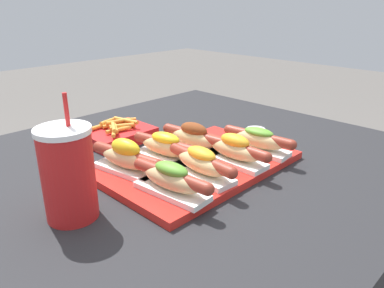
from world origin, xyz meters
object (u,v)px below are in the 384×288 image
(hot_dog_2, at_px, (235,150))
(hot_dog_4, at_px, (126,157))
(hot_dog_6, at_px, (194,138))
(hot_dog_1, at_px, (201,163))
(hot_dog_3, at_px, (258,140))
(sauce_bowl, at_px, (256,132))
(fries_basket, at_px, (118,134))
(hot_dog_0, at_px, (172,179))
(hot_dog_5, at_px, (167,147))
(drink_cup, at_px, (68,174))
(serving_tray, at_px, (198,165))

(hot_dog_2, height_order, hot_dog_4, hot_dog_4)
(hot_dog_2, xyz_separation_m, hot_dog_6, (-0.01, 0.13, 0.00))
(hot_dog_1, distance_m, hot_dog_3, 0.21)
(hot_dog_4, xyz_separation_m, hot_dog_6, (0.20, -0.02, -0.00))
(hot_dog_1, xyz_separation_m, sauce_bowl, (0.34, 0.10, -0.04))
(hot_dog_1, bearing_deg, fries_basket, 85.20)
(hot_dog_0, bearing_deg, fries_basket, 70.83)
(hot_dog_5, distance_m, fries_basket, 0.24)
(hot_dog_3, relative_size, sauce_bowl, 3.59)
(hot_dog_0, relative_size, drink_cup, 0.87)
(serving_tray, height_order, sauce_bowl, sauce_bowl)
(serving_tray, bearing_deg, hot_dog_2, -50.55)
(sauce_bowl, bearing_deg, hot_dog_0, -166.33)
(hot_dog_2, relative_size, drink_cup, 0.87)
(fries_basket, bearing_deg, serving_tray, -85.21)
(hot_dog_3, distance_m, fries_basket, 0.41)
(hot_dog_0, height_order, fries_basket, hot_dog_0)
(hot_dog_5, bearing_deg, hot_dog_2, -51.73)
(hot_dog_2, xyz_separation_m, drink_cup, (-0.38, 0.09, 0.04))
(hot_dog_5, height_order, drink_cup, drink_cup)
(hot_dog_4, bearing_deg, sauce_bowl, -5.45)
(hot_dog_1, bearing_deg, serving_tray, 48.56)
(serving_tray, distance_m, hot_dog_1, 0.09)
(hot_dog_6, bearing_deg, hot_dog_0, -146.48)
(fries_basket, bearing_deg, hot_dog_3, -64.11)
(serving_tray, height_order, hot_dog_6, hot_dog_6)
(hot_dog_3, bearing_deg, drink_cup, 169.67)
(hot_dog_0, xyz_separation_m, fries_basket, (0.13, 0.38, -0.03))
(hot_dog_1, xyz_separation_m, hot_dog_6, (0.10, 0.12, 0.00))
(hot_dog_3, xyz_separation_m, hot_dog_5, (-0.20, 0.13, 0.00))
(hot_dog_4, xyz_separation_m, sauce_bowl, (0.44, -0.04, -0.04))
(hot_dog_0, xyz_separation_m, hot_dog_3, (0.31, 0.01, -0.00))
(hot_dog_1, distance_m, hot_dog_5, 0.12)
(sauce_bowl, bearing_deg, hot_dog_3, -143.04)
(serving_tray, distance_m, sauce_bowl, 0.29)
(fries_basket, bearing_deg, hot_dog_4, -120.30)
(hot_dog_5, bearing_deg, serving_tray, -53.10)
(hot_dog_0, distance_m, hot_dog_4, 0.15)
(hot_dog_1, height_order, hot_dog_2, hot_dog_2)
(hot_dog_4, xyz_separation_m, hot_dog_5, (0.11, -0.01, -0.00))
(hot_dog_0, relative_size, hot_dog_3, 1.00)
(hot_dog_3, distance_m, sauce_bowl, 0.17)
(hot_dog_3, bearing_deg, hot_dog_2, 179.96)
(hot_dog_4, relative_size, drink_cup, 0.86)
(hot_dog_2, bearing_deg, hot_dog_3, -0.04)
(hot_dog_1, height_order, sauce_bowl, hot_dog_1)
(hot_dog_5, relative_size, hot_dog_6, 0.99)
(drink_cup, bearing_deg, fries_basket, 43.15)
(hot_dog_1, xyz_separation_m, hot_dog_3, (0.21, -0.01, -0.00))
(drink_cup, bearing_deg, hot_dog_5, 8.57)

